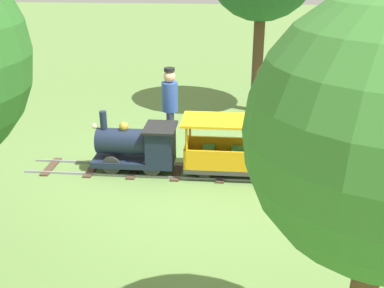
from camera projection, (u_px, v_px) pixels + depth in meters
The scene contains 5 objects.
ground_plane at pixel (190, 173), 8.02m from camera, with size 60.00×60.00×0.00m, color #608442.
track at pixel (198, 173), 8.00m from camera, with size 0.71×6.05×0.04m.
locomotive at pixel (138, 146), 7.91m from camera, with size 0.67×1.45×1.05m.
passenger_car at pixel (252, 153), 7.77m from camera, with size 0.77×2.35×0.97m.
conductor_person at pixel (170, 103), 8.61m from camera, with size 0.30×0.30×1.62m.
Camera 1 is at (-7.19, -0.69, 3.52)m, focal length 43.05 mm.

